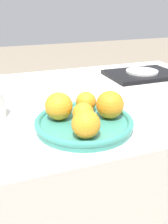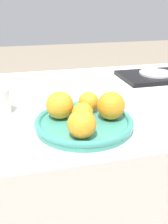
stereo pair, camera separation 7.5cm
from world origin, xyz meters
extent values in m
cube|color=silver|center=(0.00, 0.00, 0.36)|extent=(1.25, 0.89, 0.72)
cylinder|color=teal|center=(-0.13, -0.26, 0.73)|extent=(0.28, 0.28, 0.02)
torus|color=teal|center=(-0.13, -0.26, 0.75)|extent=(0.29, 0.29, 0.02)
sphere|color=orange|center=(-0.10, -0.19, 0.78)|extent=(0.06, 0.06, 0.06)
sphere|color=orange|center=(-0.16, -0.35, 0.78)|extent=(0.07, 0.07, 0.07)
sphere|color=orange|center=(-0.14, -0.27, 0.78)|extent=(0.06, 0.06, 0.06)
sphere|color=orange|center=(-0.05, -0.26, 0.79)|extent=(0.08, 0.08, 0.08)
sphere|color=orange|center=(-0.20, -0.22, 0.79)|extent=(0.08, 0.08, 0.08)
cube|color=black|center=(0.33, 0.17, 0.73)|extent=(0.33, 0.24, 0.02)
cylinder|color=silver|center=(0.33, 0.17, 0.75)|extent=(0.16, 0.16, 0.01)
camera|label=1|loc=(-0.38, -0.91, 1.07)|focal=42.00mm
camera|label=2|loc=(-0.31, -0.93, 1.07)|focal=42.00mm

